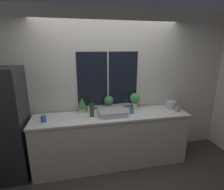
{
  "coord_description": "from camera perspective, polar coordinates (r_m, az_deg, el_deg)",
  "views": [
    {
      "loc": [
        -0.58,
        -2.44,
        2.06
      ],
      "look_at": [
        0.0,
        0.29,
        1.29
      ],
      "focal_mm": 28.0,
      "sensor_mm": 36.0,
      "label": 1
    }
  ],
  "objects": [
    {
      "name": "bottle_tall",
      "position": [
        2.92,
        -6.63,
        -4.74
      ],
      "size": [
        0.07,
        0.07,
        0.29
      ],
      "color": "#235128",
      "rests_on": "counter"
    },
    {
      "name": "potted_plant_center",
      "position": [
        3.17,
        -1.09,
        -2.34
      ],
      "size": [
        0.17,
        0.17,
        0.27
      ],
      "color": "silver",
      "rests_on": "counter"
    },
    {
      "name": "soap_bottle",
      "position": [
        3.06,
        6.43,
        -4.86
      ],
      "size": [
        0.07,
        0.07,
        0.16
      ],
      "color": "teal",
      "rests_on": "counter"
    },
    {
      "name": "mug_white",
      "position": [
        3.13,
        -7.14,
        -4.83
      ],
      "size": [
        0.08,
        0.08,
        0.09
      ],
      "color": "white",
      "rests_on": "counter"
    },
    {
      "name": "sink",
      "position": [
        3.0,
        0.06,
        -5.58
      ],
      "size": [
        0.46,
        0.45,
        0.26
      ],
      "color": "#ADADB2",
      "rests_on": "counter"
    },
    {
      "name": "mug_grey",
      "position": [
        3.35,
        20.71,
        -4.32
      ],
      "size": [
        0.08,
        0.08,
        0.09
      ],
      "color": "gray",
      "rests_on": "counter"
    },
    {
      "name": "wall_right",
      "position": [
        4.98,
        24.67,
        5.79
      ],
      "size": [
        0.06,
        7.0,
        2.7
      ],
      "color": "beige",
      "rests_on": "ground_plane"
    },
    {
      "name": "kettle",
      "position": [
        3.49,
        18.82,
        -2.92
      ],
      "size": [
        0.2,
        0.2,
        0.15
      ],
      "color": "#B2B2B7",
      "rests_on": "counter"
    },
    {
      "name": "potted_plant_left",
      "position": [
        3.12,
        -9.78,
        -3.0
      ],
      "size": [
        0.16,
        0.16,
        0.27
      ],
      "color": "silver",
      "rests_on": "counter"
    },
    {
      "name": "refrigerator",
      "position": [
        3.21,
        -32.5,
        -8.48
      ],
      "size": [
        0.72,
        0.63,
        1.78
      ],
      "color": "#232328",
      "rests_on": "ground_plane"
    },
    {
      "name": "counter",
      "position": [
        3.22,
        -0.08,
        -14.21
      ],
      "size": [
        2.66,
        0.61,
        0.94
      ],
      "color": "beige",
      "rests_on": "ground_plane"
    },
    {
      "name": "mug_blue",
      "position": [
        2.92,
        -21.48,
        -7.27
      ],
      "size": [
        0.08,
        0.08,
        0.09
      ],
      "color": "#3351AD",
      "rests_on": "counter"
    },
    {
      "name": "potted_plant_right",
      "position": [
        3.29,
        7.48,
        -1.39
      ],
      "size": [
        0.19,
        0.19,
        0.3
      ],
      "color": "silver",
      "rests_on": "counter"
    },
    {
      "name": "ground_plane",
      "position": [
        3.25,
        1.11,
        -23.98
      ],
      "size": [
        14.0,
        14.0,
        0.0
      ],
      "primitive_type": "plane",
      "color": "#38332D"
    },
    {
      "name": "wall_back",
      "position": [
        3.23,
        -1.43,
        2.73
      ],
      "size": [
        8.0,
        0.09,
        2.7
      ],
      "color": "beige",
      "rests_on": "ground_plane"
    }
  ]
}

